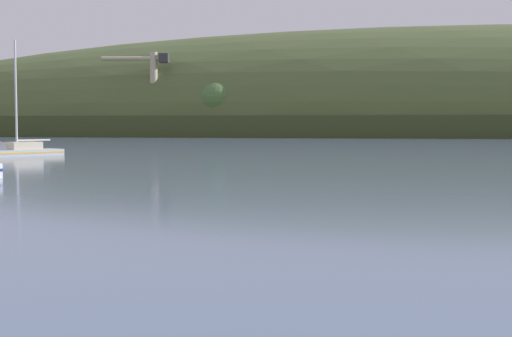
{
  "coord_description": "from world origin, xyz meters",
  "views": [
    {
      "loc": [
        7.81,
        4.97,
        3.21
      ],
      "look_at": [
        3.83,
        42.15,
        0.9
      ],
      "focal_mm": 50.69,
      "sensor_mm": 36.0,
      "label": 1
    }
  ],
  "objects": [
    {
      "name": "far_shoreline_hill",
      "position": [
        33.91,
        226.89,
        0.21
      ],
      "size": [
        550.85,
        147.96,
        64.42
      ],
      "rotation": [
        0.0,
        0.0,
        -0.09
      ],
      "color": "#35401E",
      "rests_on": "ground"
    },
    {
      "name": "dockside_crane",
      "position": [
        -41.26,
        197.94,
        11.54
      ],
      "size": [
        18.49,
        4.77,
        22.65
      ],
      "rotation": [
        0.0,
        0.0,
        3.19
      ],
      "color": "#4C4C51",
      "rests_on": "ground"
    },
    {
      "name": "sailboat_near_mooring",
      "position": [
        -23.76,
        73.87,
        0.25
      ],
      "size": [
        7.15,
        8.28,
        12.92
      ],
      "rotation": [
        0.0,
        0.0,
        4.09
      ],
      "color": "#ADB2BC",
      "rests_on": "ground"
    }
  ]
}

